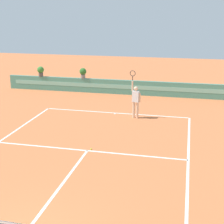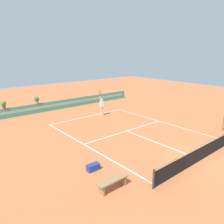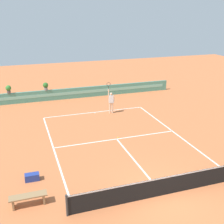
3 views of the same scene
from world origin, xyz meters
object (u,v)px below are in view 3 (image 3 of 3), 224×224
at_px(potted_plant_left, 46,86).
at_px(potted_plant_far_left, 8,89).
at_px(tennis_player, 111,101).
at_px(tennis_ball_near_baseline, 118,137).
at_px(bench_courtside, 28,198).
at_px(gear_bag, 32,177).

bearing_deg(potted_plant_left, potted_plant_far_left, 180.00).
relative_size(potted_plant_far_left, potted_plant_left, 1.00).
distance_m(tennis_player, tennis_ball_near_baseline, 4.96).
xyz_separation_m(bench_courtside, gear_bag, (0.28, 1.96, -0.20)).
xyz_separation_m(bench_courtside, tennis_ball_near_baseline, (5.99, 5.33, -0.34)).
xyz_separation_m(gear_bag, potted_plant_left, (2.24, 13.22, 1.23)).
relative_size(bench_courtside, gear_bag, 2.29).
height_order(bench_courtside, tennis_ball_near_baseline, bench_courtside).
bearing_deg(potted_plant_far_left, potted_plant_left, 0.00).
relative_size(gear_bag, potted_plant_far_left, 0.97).
bearing_deg(tennis_player, bench_courtside, -125.22).
xyz_separation_m(tennis_player, tennis_ball_near_baseline, (-1.11, -4.73, -1.02)).
bearing_deg(bench_courtside, gear_bag, 81.81).
bearing_deg(gear_bag, tennis_player, 49.90).
height_order(potted_plant_far_left, potted_plant_left, same).
bearing_deg(bench_courtside, potted_plant_left, 80.56).
height_order(tennis_player, potted_plant_left, tennis_player).
bearing_deg(tennis_player, tennis_ball_near_baseline, -103.22).
xyz_separation_m(tennis_ball_near_baseline, potted_plant_left, (-3.47, 9.85, 1.38)).
height_order(gear_bag, potted_plant_far_left, potted_plant_far_left).
bearing_deg(gear_bag, potted_plant_left, 80.38).
bearing_deg(gear_bag, tennis_ball_near_baseline, 30.57).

